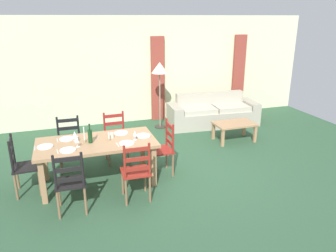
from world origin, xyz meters
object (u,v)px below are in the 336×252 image
object	(u,v)px
dining_chair_near_right	(136,172)
dining_chair_far_right	(116,138)
standing_lamp	(160,72)
dining_table	(97,146)
couch	(212,114)
dining_chair_far_left	(70,143)
wine_bottle	(90,136)
dining_chair_head_east	(163,148)
dining_chair_head_west	(22,165)
wine_glass_near_right	(135,134)
dining_chair_near_left	(70,182)
wine_glass_far_left	(75,134)
coffee_cup_secondary	(76,139)
coffee_table	(234,126)
wine_glass_near_left	(77,140)
coffee_cup_primary	(112,135)

from	to	relation	value
dining_chair_near_right	dining_chair_far_right	xyz separation A→B (m)	(-0.06, 1.51, 0.00)
dining_chair_near_right	standing_lamp	xyz separation A→B (m)	(1.33, 3.17, 0.93)
dining_table	couch	bearing A→B (deg)	35.53
dining_chair_far_left	wine_bottle	bearing A→B (deg)	-67.86
dining_chair_near_right	standing_lamp	world-z (taller)	standing_lamp
dining_table	dining_chair_far_left	size ratio (longest dim) A/B	1.98
dining_chair_head_east	dining_chair_head_west	bearing A→B (deg)	179.38
wine_bottle	wine_glass_near_right	bearing A→B (deg)	-8.57
dining_chair_head_west	dining_table	bearing A→B (deg)	-1.53
dining_chair_near_left	wine_glass_far_left	size ratio (longest dim) A/B	5.96
coffee_cup_secondary	couch	xyz separation A→B (m)	(3.47, 2.17, -0.50)
dining_chair_head_east	coffee_table	world-z (taller)	dining_chair_head_east
dining_chair_near_right	wine_glass_near_right	xyz separation A→B (m)	(0.12, 0.59, 0.38)
couch	wine_glass_near_right	bearing A→B (deg)	-136.88
wine_glass_far_left	coffee_table	distance (m)	3.60
dining_chair_head_east	coffee_cup_secondary	size ratio (longest dim) A/B	10.67
wine_glass_far_left	wine_bottle	bearing A→B (deg)	-37.15
couch	coffee_table	bearing A→B (deg)	-91.79
wine_glass_near_left	couch	bearing A→B (deg)	34.78
dining_chair_head_west	wine_glass_near_right	distance (m)	1.81
standing_lamp	wine_glass_near_left	bearing A→B (deg)	-129.17
dining_chair_head_west	wine_bottle	size ratio (longest dim) A/B	3.04
wine_glass_near_right	dining_chair_head_east	bearing A→B (deg)	14.75
dining_chair_near_left	dining_table	bearing A→B (deg)	58.81
dining_table	couch	size ratio (longest dim) A/B	0.82
dining_chair_head_east	standing_lamp	distance (m)	2.70
wine_bottle	wine_glass_near_left	distance (m)	0.24
wine_glass_near_left	dining_chair_far_right	bearing A→B (deg)	51.88
coffee_cup_primary	standing_lamp	distance (m)	2.90
wine_glass_far_left	coffee_table	size ratio (longest dim) A/B	0.18
wine_glass_near_left	coffee_cup_primary	size ratio (longest dim) A/B	1.79
couch	wine_bottle	bearing A→B (deg)	-144.93
dining_chair_near_right	coffee_cup_secondary	distance (m)	1.18
dining_chair_near_right	wine_glass_near_right	world-z (taller)	dining_chair_near_right
dining_chair_head_west	dining_chair_near_left	bearing A→B (deg)	-49.15
coffee_table	dining_chair_far_right	bearing A→B (deg)	-174.47
coffee_table	wine_glass_far_left	bearing A→B (deg)	-165.41
dining_table	dining_chair_near_right	world-z (taller)	dining_chair_near_right
wine_glass_near_right	coffee_table	xyz separation A→B (m)	(2.52, 1.18, -0.51)
dining_chair_near_right	dining_chair_far_left	distance (m)	1.74
dining_chair_near_left	coffee_cup_primary	world-z (taller)	dining_chair_near_left
dining_chair_near_left	dining_chair_head_west	size ratio (longest dim) A/B	1.00
dining_chair_far_left	dining_chair_head_east	bearing A→B (deg)	-25.98
dining_chair_head_west	coffee_table	distance (m)	4.39
dining_chair_near_right	dining_chair_far_left	bearing A→B (deg)	121.21
dining_chair_far_right	dining_chair_near_left	bearing A→B (deg)	-119.96
dining_table	dining_chair_near_left	bearing A→B (deg)	-121.19
dining_table	dining_chair_near_left	world-z (taller)	dining_chair_near_left
dining_chair_near_left	dining_chair_near_right	bearing A→B (deg)	2.41
dining_chair_far_left	coffee_cup_secondary	xyz separation A→B (m)	(0.11, -0.67, 0.32)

